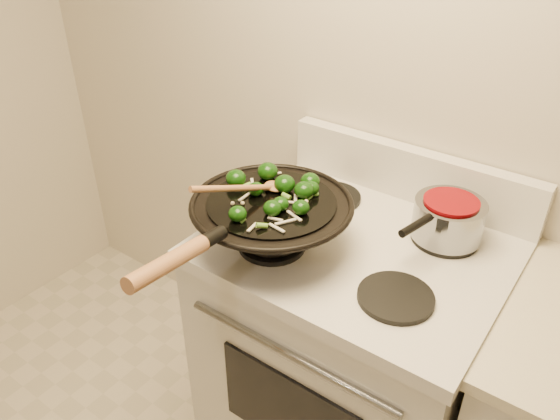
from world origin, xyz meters
The scene contains 5 objects.
stove centered at (-0.08, 1.17, 0.47)m, with size 0.78×0.67×1.08m.
wok centered at (-0.26, 1.01, 1.00)m, with size 0.42×0.70×0.21m.
stirfry centered at (-0.27, 1.05, 1.08)m, with size 0.27×0.28×0.05m.
wooden_spoon centered at (-0.31, 1.00, 1.09)m, with size 0.10×0.28×0.10m.
saucepan centered at (0.10, 1.32, 0.99)m, with size 0.19×0.30×0.11m.
Camera 1 is at (0.45, 0.08, 1.78)m, focal length 35.00 mm.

